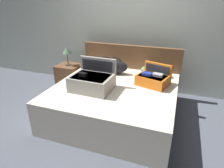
# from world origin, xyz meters

# --- Properties ---
(ground_plane) EXTENTS (12.00, 12.00, 0.00)m
(ground_plane) POSITION_xyz_m (0.00, 0.00, 0.00)
(ground_plane) COLOR #4C515B
(back_wall) EXTENTS (8.00, 0.10, 2.60)m
(back_wall) POSITION_xyz_m (0.00, 1.65, 1.30)
(back_wall) COLOR #B7C1B2
(back_wall) RESTS_ON ground
(bed) EXTENTS (1.81, 1.74, 0.51)m
(bed) POSITION_xyz_m (0.00, 0.40, 0.26)
(bed) COLOR beige
(bed) RESTS_ON ground
(headboard) EXTENTS (1.85, 0.08, 0.95)m
(headboard) POSITION_xyz_m (0.00, 1.31, 0.48)
(headboard) COLOR brown
(headboard) RESTS_ON ground
(hard_case_large) EXTENTS (0.59, 0.48, 0.43)m
(hard_case_large) POSITION_xyz_m (-0.28, 0.21, 0.65)
(hard_case_large) COLOR gray
(hard_case_large) RESTS_ON bed
(hard_case_medium) EXTENTS (0.53, 0.47, 0.31)m
(hard_case_medium) POSITION_xyz_m (0.53, 0.67, 0.62)
(hard_case_medium) COLOR #D16619
(hard_case_medium) RESTS_ON bed
(duffel_bag) EXTENTS (0.61, 0.26, 0.31)m
(duffel_bag) POSITION_xyz_m (-0.25, 0.92, 0.65)
(duffel_bag) COLOR black
(duffel_bag) RESTS_ON bed
(pillow_near_headboard) EXTENTS (0.51, 0.32, 0.19)m
(pillow_near_headboard) POSITION_xyz_m (0.50, 1.05, 0.61)
(pillow_near_headboard) COLOR #4C724C
(pillow_near_headboard) RESTS_ON bed
(nightstand) EXTENTS (0.44, 0.40, 0.53)m
(nightstand) POSITION_xyz_m (-1.18, 1.02, 0.27)
(nightstand) COLOR brown
(nightstand) RESTS_ON ground
(table_lamp) EXTENTS (0.18, 0.18, 0.36)m
(table_lamp) POSITION_xyz_m (-1.18, 1.02, 0.81)
(table_lamp) COLOR #3F3833
(table_lamp) RESTS_ON nightstand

